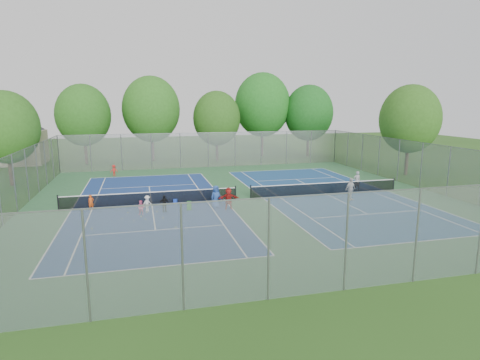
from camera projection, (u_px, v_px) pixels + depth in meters
name	position (u px, v px, depth m)	size (l,w,h in m)	color
ground	(243.00, 199.00, 31.31)	(120.00, 120.00, 0.00)	#295319
court_pad	(243.00, 199.00, 31.31)	(32.00, 32.00, 0.01)	#2F653A
court_left	(152.00, 204.00, 29.62)	(10.97, 23.77, 0.01)	navy
court_right	(325.00, 194.00, 32.99)	(10.97, 23.77, 0.01)	navy
net_left	(151.00, 198.00, 29.54)	(12.87, 0.10, 0.91)	black
net_right	(325.00, 188.00, 32.90)	(12.87, 0.10, 0.91)	black
fence_north	(208.00, 150.00, 46.15)	(32.00, 0.10, 4.00)	gray
fence_south	(346.00, 243.00, 15.70)	(32.00, 0.10, 4.00)	gray
fence_west	(14.00, 184.00, 27.08)	(32.00, 0.10, 4.00)	gray
fence_east	(421.00, 166.00, 34.77)	(32.00, 0.10, 4.00)	gray
house	(16.00, 129.00, 48.05)	(11.03, 11.03, 7.30)	#B7A88C
tree_nw	(83.00, 115.00, 47.75)	(6.40, 6.40, 9.58)	#443326
tree_nl	(151.00, 109.00, 50.51)	(7.20, 7.20, 10.69)	#443326
tree_nc	(217.00, 118.00, 50.75)	(6.00, 6.00, 8.85)	#443326
tree_nr	(262.00, 105.00, 54.97)	(7.60, 7.60, 11.42)	#443326
tree_ne	(309.00, 113.00, 54.71)	(6.60, 6.60, 9.77)	#443326
tree_side_w	(6.00, 127.00, 35.26)	(5.60, 5.60, 8.47)	#443326
tree_side_e	(410.00, 119.00, 40.49)	(6.00, 6.00, 9.20)	#443326
ball_crate	(175.00, 200.00, 30.14)	(0.34, 0.34, 0.29)	#183DB9
ball_hopper	(189.00, 206.00, 27.97)	(0.31, 0.31, 0.60)	#227F24
student_a	(91.00, 202.00, 27.96)	(0.39, 0.26, 1.08)	#E15215
student_b	(141.00, 208.00, 26.64)	(0.49, 0.38, 1.00)	#F96192
student_c	(147.00, 204.00, 27.52)	(0.73, 0.42, 1.14)	silver
student_d	(164.00, 204.00, 27.37)	(0.70, 0.29, 1.19)	black
student_e	(216.00, 197.00, 28.43)	(0.79, 0.52, 1.63)	#2A509C
student_f	(229.00, 198.00, 28.07)	(1.44, 0.46, 1.56)	#A21B17
child_far_baseline	(114.00, 171.00, 40.74)	(0.75, 0.43, 1.16)	red
instructor	(357.00, 181.00, 34.15)	(0.60, 0.40, 1.66)	#949497
teen_court_b	(351.00, 189.00, 30.62)	(1.03, 0.43, 1.75)	beige
tennis_ball_0	(181.00, 211.00, 27.51)	(0.07, 0.07, 0.07)	#D8E735
tennis_ball_1	(92.00, 229.00, 23.72)	(0.07, 0.07, 0.07)	#E3ED37
tennis_ball_2	(122.00, 219.00, 25.77)	(0.07, 0.07, 0.07)	#A7C72E
tennis_ball_3	(163.00, 218.00, 25.97)	(0.07, 0.07, 0.07)	#D9ED37
tennis_ball_4	(176.00, 227.00, 24.01)	(0.07, 0.07, 0.07)	yellow
tennis_ball_5	(83.00, 237.00, 22.27)	(0.07, 0.07, 0.07)	#D8E936
tennis_ball_6	(145.00, 219.00, 25.64)	(0.07, 0.07, 0.07)	#B6D732
tennis_ball_7	(134.00, 221.00, 25.26)	(0.07, 0.07, 0.07)	#D4F238
tennis_ball_8	(141.00, 217.00, 26.23)	(0.07, 0.07, 0.07)	yellow
tennis_ball_9	(157.00, 212.00, 27.38)	(0.07, 0.07, 0.07)	yellow
tennis_ball_10	(128.00, 213.00, 27.18)	(0.07, 0.07, 0.07)	yellow
tennis_ball_11	(147.00, 213.00, 27.22)	(0.07, 0.07, 0.07)	#CDD631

